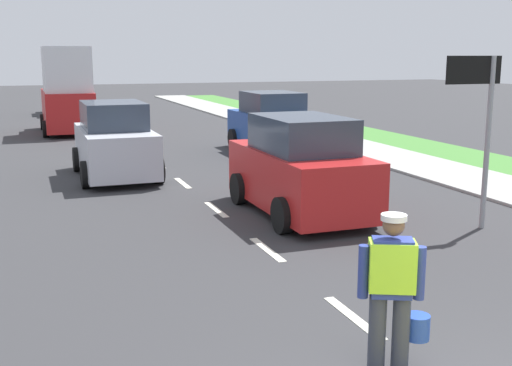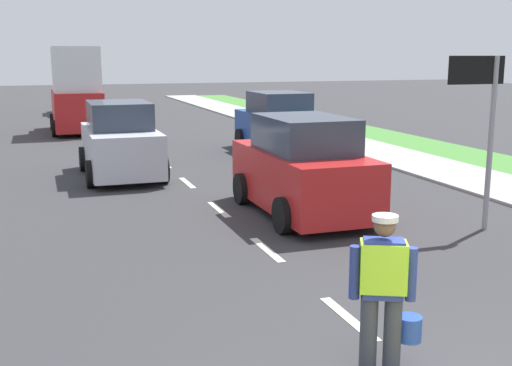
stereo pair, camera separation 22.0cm
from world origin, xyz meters
name	(u,v)px [view 1 (the left image)]	position (x,y,z in m)	size (l,w,h in m)	color
ground_plane	(126,139)	(0.00, 21.00, 0.00)	(96.00, 96.00, 0.00)	#333335
sidewalk_right	(460,177)	(7.20, 10.00, 0.00)	(2.40, 72.00, 0.14)	#9E9E99
lane_center_line	(112,127)	(0.00, 25.20, 0.00)	(0.14, 46.40, 0.01)	silver
road_worker	(393,285)	(-0.30, 1.38, 0.93)	(0.75, 0.45, 1.67)	#383D4C
lane_direction_sign	(479,100)	(4.08, 5.62, 2.41)	(1.16, 0.11, 3.20)	gray
delivery_truck	(67,94)	(-1.95, 23.76, 1.61)	(2.16, 4.60, 3.54)	red
car_outgoing_ahead	(300,169)	(1.51, 7.78, 0.94)	(1.99, 4.04, 2.02)	red
car_parked_far	(271,124)	(4.09, 15.99, 0.93)	(2.10, 3.87, 2.01)	#1E4799
car_oncoming_lead	(115,143)	(-1.47, 13.18, 0.93)	(2.02, 3.97, 2.00)	silver
car_oncoming_third	(65,95)	(-1.46, 33.08, 1.03)	(2.04, 4.11, 2.21)	silver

